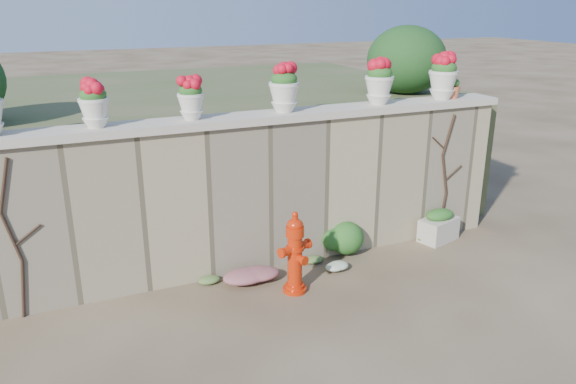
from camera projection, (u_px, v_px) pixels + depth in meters
name	position (u px, v px, depth m)	size (l,w,h in m)	color
ground	(292.00, 334.00, 6.15)	(80.00, 80.00, 0.00)	#493924
stone_wall	(236.00, 198.00, 7.39)	(8.00, 0.40, 2.00)	#978965
wall_cap	(234.00, 120.00, 7.05)	(8.10, 0.52, 0.10)	beige
raised_fill	(180.00, 144.00, 10.16)	(9.00, 6.00, 2.00)	#384C23
back_shrub_right	(407.00, 60.00, 9.22)	(1.30, 1.30, 1.10)	#143814
vine_left	(13.00, 238.00, 6.19)	(0.60, 0.04, 1.91)	black
vine_right	(445.00, 175.00, 8.43)	(0.60, 0.04, 1.91)	black
fire_hydrant	(295.00, 252.00, 6.90)	(0.46, 0.33, 1.06)	red
planter_box	(439.00, 226.00, 8.51)	(0.67, 0.51, 0.50)	beige
green_shrub	(340.00, 238.00, 7.92)	(0.63, 0.57, 0.60)	#1E5119
magenta_clump	(249.00, 274.00, 7.24)	(0.92, 0.62, 0.25)	#C4276D
white_flowers	(340.00, 267.00, 7.54)	(0.46, 0.37, 0.17)	white
urn_pot_1	(94.00, 104.00, 6.32)	(0.34, 0.34, 0.54)	silver
urn_pot_2	(191.00, 99.00, 6.75)	(0.33, 0.33, 0.51)	silver
urn_pot_3	(284.00, 88.00, 7.20)	(0.39, 0.39, 0.62)	silver
urn_pot_4	(379.00, 82.00, 7.74)	(0.40, 0.40, 0.62)	silver
urn_pot_5	(443.00, 77.00, 8.15)	(0.42, 0.42, 0.66)	silver
terracotta_pot	(452.00, 89.00, 8.28)	(0.24, 0.24, 0.28)	#BA5E39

